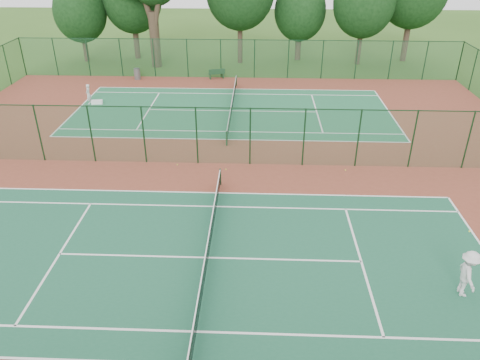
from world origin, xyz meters
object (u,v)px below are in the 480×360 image
kit_bag (97,102)px  trash_bin (137,74)px  player_near (468,274)px  player_far (88,94)px  bench (217,74)px

kit_bag → trash_bin: bearing=70.9°
trash_bin → kit_bag: trash_bin is taller
player_near → player_far: bearing=46.8°
bench → trash_bin: bearing=167.1°
bench → kit_bag: bench is taller
player_far → kit_bag: bearing=83.3°
player_far → bench: 11.99m
player_far → trash_bin: player_far is taller
bench → kit_bag: bearing=-156.8°
player_far → kit_bag: size_ratio=1.81×
bench → kit_bag: 11.55m
kit_bag → player_far: bearing=167.5°
trash_bin → kit_bag: 7.11m
trash_bin → kit_bag: bearing=-103.1°
player_near → bench: size_ratio=1.23×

